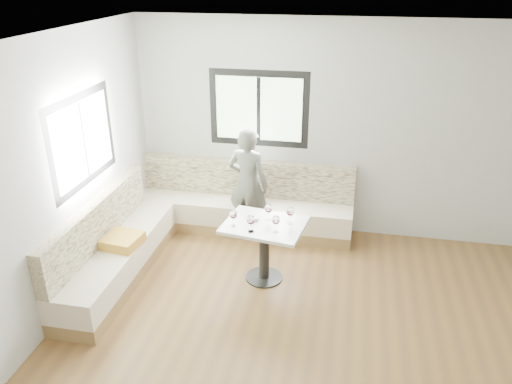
% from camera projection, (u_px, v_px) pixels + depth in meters
% --- Properties ---
extents(room, '(5.01, 5.01, 2.81)m').
position_uv_depth(room, '(299.00, 215.00, 4.21)').
color(room, brown).
rests_on(room, ground).
extents(banquette, '(2.90, 2.80, 0.95)m').
position_uv_depth(banquette, '(192.00, 225.00, 6.32)').
color(banquette, olive).
rests_on(banquette, ground).
extents(table, '(0.97, 0.80, 0.72)m').
position_uv_depth(table, '(264.00, 238.00, 5.61)').
color(table, black).
rests_on(table, ground).
extents(person, '(0.62, 0.48, 1.52)m').
position_uv_depth(person, '(248.00, 184.00, 6.44)').
color(person, '#4D4F49').
rests_on(person, ground).
extents(olive_ramekin, '(0.09, 0.09, 0.04)m').
position_uv_depth(olive_ramekin, '(254.00, 219.00, 5.61)').
color(olive_ramekin, white).
rests_on(olive_ramekin, table).
extents(wine_glass_a, '(0.09, 0.09, 0.20)m').
position_uv_depth(wine_glass_a, '(233.00, 215.00, 5.43)').
color(wine_glass_a, white).
rests_on(wine_glass_a, table).
extents(wine_glass_b, '(0.09, 0.09, 0.20)m').
position_uv_depth(wine_glass_b, '(251.00, 220.00, 5.31)').
color(wine_glass_b, white).
rests_on(wine_glass_b, table).
extents(wine_glass_c, '(0.09, 0.09, 0.20)m').
position_uv_depth(wine_glass_c, '(276.00, 220.00, 5.31)').
color(wine_glass_c, white).
rests_on(wine_glass_c, table).
extents(wine_glass_d, '(0.09, 0.09, 0.20)m').
position_uv_depth(wine_glass_d, '(268.00, 209.00, 5.56)').
color(wine_glass_d, white).
rests_on(wine_glass_d, table).
extents(wine_glass_e, '(0.09, 0.09, 0.20)m').
position_uv_depth(wine_glass_e, '(290.00, 212.00, 5.49)').
color(wine_glass_e, white).
rests_on(wine_glass_e, table).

